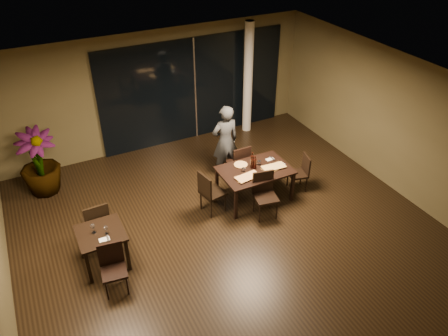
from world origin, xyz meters
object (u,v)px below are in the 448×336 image
bottle_c (252,160)px  chair_main_left (209,191)px  side_table (101,238)px  chair_side_near (113,265)px  chair_main_near (264,192)px  chair_side_far (97,222)px  potted_plant (39,163)px  chair_main_right (301,171)px  main_table (255,172)px  bottle_a (252,162)px  diner (225,141)px  chair_main_far (240,162)px  bottle_b (255,162)px

bottle_c → chair_main_left: bearing=-173.3°
side_table → chair_side_near: 0.62m
chair_main_near → chair_side_far: (-3.28, 0.60, 0.01)m
chair_main_left → potted_plant: (-2.99, 2.32, 0.22)m
chair_main_right → chair_side_far: (-4.46, 0.22, 0.07)m
main_table → chair_side_far: size_ratio=1.53×
bottle_a → bottle_c: size_ratio=0.86×
diner → bottle_a: bearing=96.5°
main_table → diner: (-0.13, 1.15, 0.21)m
chair_main_far → chair_main_right: chair_main_far is taller
chair_main_far → chair_side_near: bearing=27.3°
diner → potted_plant: size_ratio=1.16×
bottle_a → bottle_c: 0.06m
bottle_a → bottle_b: 0.06m
main_table → chair_side_near: 3.55m
side_table → chair_main_far: bearing=19.5°
chair_main_far → potted_plant: 4.39m
chair_side_far → bottle_a: bearing=178.1°
side_table → chair_side_near: bearing=-87.4°
bottle_a → chair_main_left: bearing=-175.7°
chair_side_far → chair_side_near: bearing=87.2°
chair_main_far → bottle_a: (-0.05, -0.63, 0.38)m
chair_main_near → chair_main_left: same height
side_table → bottle_a: (3.37, 0.58, 0.28)m
bottle_b → bottle_c: size_ratio=0.88×
chair_side_near → bottle_c: bearing=27.5°
chair_side_near → bottle_b: bottle_b is taller
bottle_c → chair_main_right: bearing=-14.1°
side_table → bottle_c: 3.47m
chair_main_far → bottle_b: bearing=88.8°
side_table → bottle_c: size_ratio=2.26×
chair_main_right → diner: size_ratio=0.48×
main_table → potted_plant: size_ratio=0.99×
potted_plant → bottle_b: size_ratio=4.87×
chair_main_left → chair_main_right: (2.18, -0.15, -0.07)m
side_table → chair_main_near: 3.32m
chair_main_right → diner: bearing=-122.9°
side_table → chair_main_near: bearing=-0.6°
chair_side_far → bottle_a: (3.33, 0.01, 0.35)m
bottle_a → main_table: bearing=-68.2°
chair_side_far → diner: bearing=-163.6°
chair_side_far → bottle_c: size_ratio=2.77×
chair_main_left → potted_plant: potted_plant is taller
chair_main_near → chair_main_far: bearing=96.3°
side_table → chair_main_right: (4.51, 0.35, -0.15)m
chair_main_right → chair_side_far: bearing=-79.2°
chair_main_right → potted_plant: size_ratio=0.56×
main_table → bottle_b: bottle_b is taller
main_table → bottle_c: (-0.00, 0.13, 0.25)m
side_table → chair_main_right: chair_main_right is taller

